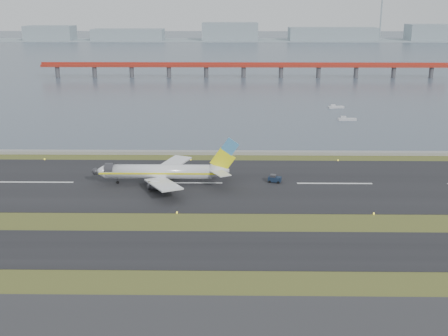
{
  "coord_description": "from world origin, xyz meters",
  "views": [
    {
      "loc": [
        12.44,
        -112.59,
        46.45
      ],
      "look_at": [
        10.59,
        22.0,
        6.64
      ],
      "focal_mm": 45.0,
      "sensor_mm": 36.0,
      "label": 1
    }
  ],
  "objects": [
    {
      "name": "workboat_far",
      "position": [
        60.04,
        142.03,
        0.54
      ],
      "size": [
        7.24,
        3.15,
        1.7
      ],
      "rotation": [
        0.0,
        0.0,
        0.14
      ],
      "color": "silver",
      "rests_on": "ground"
    },
    {
      "name": "seawall",
      "position": [
        0.0,
        60.0,
        0.5
      ],
      "size": [
        1000.0,
        2.5,
        1.0
      ],
      "primitive_type": "cube",
      "color": "gray",
      "rests_on": "ground"
    },
    {
      "name": "ground",
      "position": [
        0.0,
        0.0,
        0.0
      ],
      "size": [
        1000.0,
        1000.0,
        0.0
      ],
      "primitive_type": "plane",
      "color": "#3B4C1B",
      "rests_on": "ground"
    },
    {
      "name": "far_shoreline",
      "position": [
        13.62,
        620.0,
        6.07
      ],
      "size": [
        1400.0,
        80.0,
        60.5
      ],
      "color": "#8899A1",
      "rests_on": "ground"
    },
    {
      "name": "airliner",
      "position": [
        -5.34,
        29.04,
        3.46
      ],
      "size": [
        38.52,
        32.89,
        12.8
      ],
      "color": "white",
      "rests_on": "ground"
    },
    {
      "name": "red_pier",
      "position": [
        20.0,
        250.0,
        7.28
      ],
      "size": [
        260.0,
        5.0,
        10.2
      ],
      "color": "#AB2C1D",
      "rests_on": "ground"
    },
    {
      "name": "workboat_near",
      "position": [
        59.6,
        113.96,
        0.56
      ],
      "size": [
        7.46,
        2.7,
        1.78
      ],
      "rotation": [
        0.0,
        0.0,
        -0.05
      ],
      "color": "silver",
      "rests_on": "ground"
    },
    {
      "name": "runway_strip",
      "position": [
        0.0,
        30.0,
        0.05
      ],
      "size": [
        1000.0,
        45.0,
        0.1
      ],
      "primitive_type": "cube",
      "color": "black",
      "rests_on": "ground"
    },
    {
      "name": "pushback_tug",
      "position": [
        24.0,
        30.92,
        1.05
      ],
      "size": [
        3.76,
        2.75,
        2.16
      ],
      "rotation": [
        0.0,
        0.0,
        -0.27
      ],
      "color": "#132034",
      "rests_on": "ground"
    },
    {
      "name": "bay_water",
      "position": [
        0.0,
        460.0,
        0.0
      ],
      "size": [
        1400.0,
        800.0,
        1.3
      ],
      "primitive_type": "cube",
      "color": "#424F5F",
      "rests_on": "ground"
    },
    {
      "name": "taxiway_strip",
      "position": [
        0.0,
        -12.0,
        0.05
      ],
      "size": [
        1000.0,
        18.0,
        0.1
      ],
      "primitive_type": "cube",
      "color": "black",
      "rests_on": "ground"
    }
  ]
}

